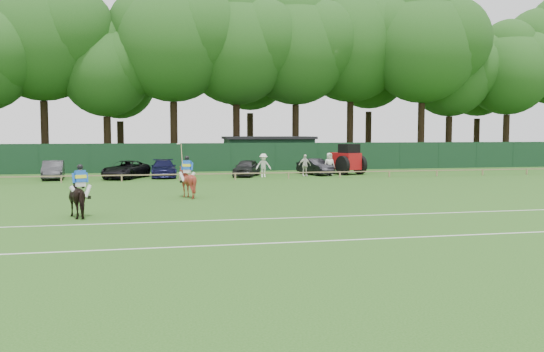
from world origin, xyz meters
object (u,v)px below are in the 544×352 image
object	(u,v)px
spectator_mid	(305,165)
spectator_left	(263,165)
hatch_grey	(247,168)
tractor	(347,160)
horse_dark	(81,198)
sedan_navy	(164,169)
utility_shed	(269,152)
sedan_grey	(53,170)
estate_black	(315,167)
spectator_right	(329,164)
horse_chestnut	(187,182)
suv_black	(126,170)

from	to	relation	value
spectator_mid	spectator_left	bearing A→B (deg)	176.60
hatch_grey	tractor	distance (m)	8.41
horse_dark	sedan_navy	distance (m)	20.79
spectator_left	spectator_mid	bearing A→B (deg)	5.83
spectator_mid	utility_shed	distance (m)	9.99
spectator_left	sedan_grey	bearing A→B (deg)	178.64
sedan_navy	estate_black	world-z (taller)	sedan_navy
estate_black	horse_dark	bearing A→B (deg)	-142.68
sedan_navy	spectator_right	size ratio (longest dim) A/B	2.54
horse_dark	horse_chestnut	size ratio (longest dim) A/B	1.14
hatch_grey	sedan_navy	bearing A→B (deg)	-159.87
suv_black	tractor	bearing A→B (deg)	24.86
utility_shed	horse_dark	bearing A→B (deg)	-115.58
horse_dark	sedan_grey	distance (m)	20.65
estate_black	tractor	size ratio (longest dim) A/B	1.15
estate_black	spectator_mid	bearing A→B (deg)	-147.68
estate_black	tractor	bearing A→B (deg)	-16.06
horse_chestnut	sedan_navy	world-z (taller)	horse_chestnut
sedan_navy	spectator_right	bearing A→B (deg)	-3.63
spectator_mid	tractor	xyz separation A→B (m)	(3.94, 1.28, 0.32)
horse_chestnut	suv_black	xyz separation A→B (m)	(-3.64, 13.71, -0.17)
horse_dark	estate_black	size ratio (longest dim) A/B	0.48
estate_black	tractor	distance (m)	2.73
suv_black	tractor	distance (m)	17.57
suv_black	spectator_mid	size ratio (longest dim) A/B	2.75
horse_dark	tractor	size ratio (longest dim) A/B	0.55
spectator_mid	tractor	size ratio (longest dim) A/B	0.50
horse_dark	estate_black	distance (m)	25.89
sedan_grey	spectator_left	bearing A→B (deg)	-10.29
suv_black	spectator_mid	distance (m)	13.65
horse_chestnut	suv_black	world-z (taller)	horse_chestnut
hatch_grey	estate_black	bearing A→B (deg)	27.69
spectator_left	spectator_right	size ratio (longest dim) A/B	1.00
sedan_grey	spectator_mid	distance (m)	18.85
estate_black	spectator_left	bearing A→B (deg)	-176.75
spectator_left	spectator_right	bearing A→B (deg)	9.16
hatch_grey	spectator_right	size ratio (longest dim) A/B	2.16
estate_black	tractor	world-z (taller)	tractor
horse_dark	hatch_grey	bearing A→B (deg)	-139.40
sedan_navy	spectator_left	distance (m)	7.66
suv_black	horse_chestnut	bearing A→B (deg)	-51.68
tractor	suv_black	bearing A→B (deg)	163.34
sedan_grey	horse_chestnut	bearing A→B (deg)	-63.27
hatch_grey	horse_chestnut	bearing A→B (deg)	-88.04
hatch_grey	tractor	size ratio (longest dim) A/B	1.14
spectator_left	tractor	distance (m)	7.40
utility_shed	tractor	xyz separation A→B (m)	(4.75, -8.65, -0.36)
horse_chestnut	estate_black	bearing A→B (deg)	-106.50
suv_black	spectator_left	world-z (taller)	spectator_left
sedan_grey	suv_black	distance (m)	5.20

